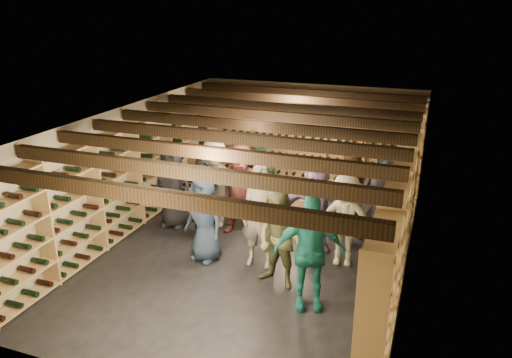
{
  "coord_description": "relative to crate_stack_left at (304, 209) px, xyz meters",
  "views": [
    {
      "loc": [
        2.94,
        -7.95,
        4.32
      ],
      "look_at": [
        -0.07,
        0.2,
        1.2
      ],
      "focal_mm": 35.0,
      "sensor_mm": 36.0,
      "label": 1
    }
  ],
  "objects": [
    {
      "name": "crate_stack_left",
      "position": [
        0.0,
        0.0,
        0.0
      ],
      "size": [
        0.52,
        0.36,
        0.51
      ],
      "rotation": [
        0.0,
        0.0,
        0.06
      ],
      "color": "tan",
      "rests_on": "ground"
    },
    {
      "name": "walls",
      "position": [
        -0.57,
        -1.3,
        0.95
      ],
      "size": [
        5.52,
        8.02,
        2.4
      ],
      "color": "tan",
      "rests_on": "ground"
    },
    {
      "name": "ceiling",
      "position": [
        -0.57,
        -1.3,
        2.15
      ],
      "size": [
        5.5,
        8.0,
        0.01
      ],
      "primitive_type": "cube",
      "color": "beige",
      "rests_on": "walls"
    },
    {
      "name": "crate_loose",
      "position": [
        0.65,
        1.68,
        -0.17
      ],
      "size": [
        0.59,
        0.5,
        0.17
      ],
      "primitive_type": "cube",
      "rotation": [
        0.0,
        0.0,
        0.4
      ],
      "color": "tan",
      "rests_on": "ground"
    },
    {
      "name": "wine_rack_left",
      "position": [
        -3.14,
        -1.3,
        0.82
      ],
      "size": [
        0.32,
        7.5,
        2.15
      ],
      "color": "#A4814F",
      "rests_on": "ground"
    },
    {
      "name": "crate_stack_right",
      "position": [
        -0.7,
        -0.0,
        0.08
      ],
      "size": [
        0.54,
        0.4,
        0.68
      ],
      "rotation": [
        0.0,
        0.0,
        -0.15
      ],
      "color": "tan",
      "rests_on": "ground"
    },
    {
      "name": "person_5",
      "position": [
        -1.06,
        -0.88,
        0.64
      ],
      "size": [
        1.75,
        1.08,
        1.8
      ],
      "primitive_type": "imported",
      "rotation": [
        0.0,
        0.0,
        0.36
      ],
      "color": "brown",
      "rests_on": "ground"
    },
    {
      "name": "ceiling_joists",
      "position": [
        -0.57,
        -1.3,
        2.01
      ],
      "size": [
        5.4,
        7.12,
        0.18
      ],
      "color": "black",
      "rests_on": "ground"
    },
    {
      "name": "ground",
      "position": [
        -0.57,
        -1.3,
        -0.26
      ],
      "size": [
        8.0,
        8.0,
        0.0
      ],
      "primitive_type": "plane",
      "color": "black",
      "rests_on": "ground"
    },
    {
      "name": "wine_rack_right",
      "position": [
        2.0,
        -1.3,
        0.82
      ],
      "size": [
        0.32,
        7.5,
        2.15
      ],
      "color": "#A4814F",
      "rests_on": "ground"
    },
    {
      "name": "person_3",
      "position": [
        1.11,
        -1.53,
        0.56
      ],
      "size": [
        1.1,
        0.69,
        1.63
      ],
      "primitive_type": "imported",
      "rotation": [
        0.0,
        0.0,
        0.08
      ],
      "color": "beige",
      "rests_on": "ground"
    },
    {
      "name": "person_6",
      "position": [
        -1.19,
        -2.2,
        0.52
      ],
      "size": [
        0.87,
        0.69,
        1.55
      ],
      "primitive_type": "imported",
      "rotation": [
        0.0,
        0.0,
        -0.29
      ],
      "color": "#23334B",
      "rests_on": "ground"
    },
    {
      "name": "person_2",
      "position": [
        0.29,
        -2.57,
        0.54
      ],
      "size": [
        0.92,
        0.81,
        1.6
      ],
      "primitive_type": "imported",
      "rotation": [
        0.0,
        0.0,
        -0.3
      ],
      "color": "brown",
      "rests_on": "ground"
    },
    {
      "name": "person_10",
      "position": [
        -0.98,
        -0.0,
        0.54
      ],
      "size": [
        0.99,
        0.59,
        1.59
      ],
      "primitive_type": "imported",
      "rotation": [
        0.0,
        0.0,
        -0.23
      ],
      "color": "#2A4E30",
      "rests_on": "ground"
    },
    {
      "name": "person_11",
      "position": [
        0.51,
        -1.14,
        0.57
      ],
      "size": [
        1.59,
        0.77,
        1.65
      ],
      "primitive_type": "imported",
      "rotation": [
        0.0,
        0.0,
        0.19
      ],
      "color": "slate",
      "rests_on": "ground"
    },
    {
      "name": "person_0",
      "position": [
        -2.39,
        -1.15,
        0.6
      ],
      "size": [
        0.87,
        0.59,
        1.72
      ],
      "primitive_type": "imported",
      "rotation": [
        0.0,
        0.0,
        -0.05
      ],
      "color": "black",
      "rests_on": "ground"
    },
    {
      "name": "person_9",
      "position": [
        -1.61,
        -0.85,
        0.64
      ],
      "size": [
        1.2,
        0.75,
        1.79
      ],
      "primitive_type": "imported",
      "rotation": [
        0.0,
        0.0,
        0.07
      ],
      "color": "#BAB3A9",
      "rests_on": "ground"
    },
    {
      "name": "person_12",
      "position": [
        1.61,
        -0.44,
        0.69
      ],
      "size": [
        1.02,
        0.77,
        1.89
      ],
      "primitive_type": "imported",
      "rotation": [
        0.0,
        0.0,
        0.2
      ],
      "color": "#36353A",
      "rests_on": "ground"
    },
    {
      "name": "person_8",
      "position": [
        1.06,
        -0.51,
        0.63
      ],
      "size": [
        0.97,
        0.83,
        1.76
      ],
      "primitive_type": "imported",
      "rotation": [
        0.0,
        0.0,
        0.2
      ],
      "color": "#4A2E1B",
      "rests_on": "ground"
    },
    {
      "name": "person_4",
      "position": [
        0.86,
        -2.97,
        0.64
      ],
      "size": [
        1.13,
        0.77,
        1.78
      ],
      "primitive_type": "imported",
      "rotation": [
        0.0,
        0.0,
        0.35
      ],
      "color": "#197068",
      "rests_on": "ground"
    },
    {
      "name": "person_7",
      "position": [
        -0.22,
        -2.05,
        0.64
      ],
      "size": [
        0.69,
        0.48,
        1.78
      ],
      "primitive_type": "imported",
      "rotation": [
        0.0,
        0.0,
        0.09
      ],
      "color": "gray",
      "rests_on": "ground"
    },
    {
      "name": "wine_rack_back",
      "position": [
        -0.57,
        2.53,
        0.82
      ],
      "size": [
        4.7,
        0.3,
        2.15
      ],
      "color": "#A4814F",
      "rests_on": "ground"
    },
    {
      "name": "person_1",
      "position": [
        -1.58,
        -1.43,
        0.54
      ],
      "size": [
        0.66,
        0.52,
        1.59
      ],
      "primitive_type": "imported",
      "rotation": [
        0.0,
        0.0,
        0.27
      ],
      "color": "black",
      "rests_on": "ground"
    }
  ]
}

